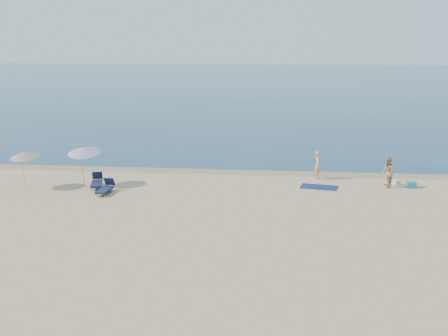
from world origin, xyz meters
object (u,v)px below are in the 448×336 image
object	(u,v)px
person_left	(318,165)
blue_cooler	(412,185)
person_right	(388,172)
umbrella_near	(84,150)

from	to	relation	value
person_left	blue_cooler	xyz separation A→B (m)	(4.95, -1.56, -0.65)
person_right	umbrella_near	bearing A→B (deg)	-85.68
person_left	umbrella_near	distance (m)	13.15
blue_cooler	person_right	bearing A→B (deg)	179.75
person_right	umbrella_near	xyz separation A→B (m)	(-16.41, -1.31, 1.13)
blue_cooler	umbrella_near	world-z (taller)	umbrella_near
person_right	blue_cooler	xyz separation A→B (m)	(1.32, 0.00, -0.67)
umbrella_near	person_right	bearing A→B (deg)	5.80
person_left	umbrella_near	xyz separation A→B (m)	(-12.78, -2.88, 1.15)
person_right	umbrella_near	distance (m)	16.50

